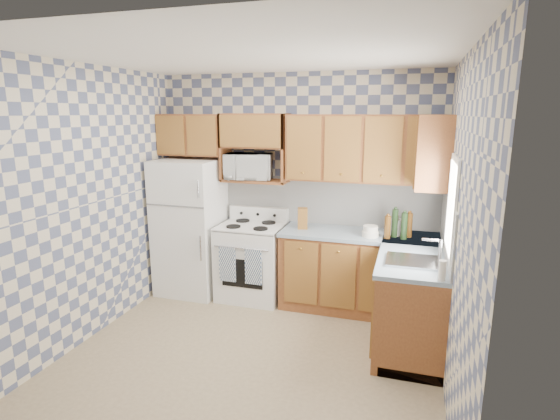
# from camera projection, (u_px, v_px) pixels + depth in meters

# --- Properties ---
(floor) EXTENTS (3.40, 3.40, 0.00)m
(floor) POSITION_uv_depth(u_px,v_px,m) (252.00, 355.00, 4.12)
(floor) COLOR #806D50
(floor) RESTS_ON ground
(back_wall) EXTENTS (3.40, 0.02, 2.70)m
(back_wall) POSITION_uv_depth(u_px,v_px,m) (296.00, 187.00, 5.32)
(back_wall) COLOR #4E5777
(back_wall) RESTS_ON ground
(right_wall) EXTENTS (0.02, 3.20, 2.70)m
(right_wall) POSITION_uv_depth(u_px,v_px,m) (457.00, 231.00, 3.34)
(right_wall) COLOR #4E5777
(right_wall) RESTS_ON ground
(backsplash_back) EXTENTS (2.60, 0.02, 0.56)m
(backsplash_back) POSITION_uv_depth(u_px,v_px,m) (328.00, 201.00, 5.23)
(backsplash_back) COLOR white
(backsplash_back) RESTS_ON back_wall
(backsplash_right) EXTENTS (0.02, 1.60, 0.56)m
(backsplash_right) POSITION_uv_depth(u_px,v_px,m) (447.00, 225.00, 4.12)
(backsplash_right) COLOR white
(backsplash_right) RESTS_ON right_wall
(refrigerator) EXTENTS (0.75, 0.70, 1.68)m
(refrigerator) POSITION_uv_depth(u_px,v_px,m) (191.00, 227.00, 5.46)
(refrigerator) COLOR white
(refrigerator) RESTS_ON floor
(stove_body) EXTENTS (0.76, 0.65, 0.90)m
(stove_body) POSITION_uv_depth(u_px,v_px,m) (252.00, 262.00, 5.34)
(stove_body) COLOR white
(stove_body) RESTS_ON floor
(cooktop) EXTENTS (0.76, 0.65, 0.02)m
(cooktop) POSITION_uv_depth(u_px,v_px,m) (251.00, 226.00, 5.24)
(cooktop) COLOR silver
(cooktop) RESTS_ON stove_body
(backguard) EXTENTS (0.76, 0.08, 0.17)m
(backguard) POSITION_uv_depth(u_px,v_px,m) (259.00, 213.00, 5.48)
(backguard) COLOR white
(backguard) RESTS_ON cooktop
(dish_towel_left) EXTENTS (0.20, 0.02, 0.42)m
(dish_towel_left) POSITION_uv_depth(u_px,v_px,m) (227.00, 264.00, 5.05)
(dish_towel_left) COLOR navy
(dish_towel_left) RESTS_ON stove_body
(dish_towel_right) EXTENTS (0.20, 0.02, 0.42)m
(dish_towel_right) POSITION_uv_depth(u_px,v_px,m) (253.00, 267.00, 4.96)
(dish_towel_right) COLOR navy
(dish_towel_right) RESTS_ON stove_body
(base_cabinets_back) EXTENTS (1.75, 0.60, 0.88)m
(base_cabinets_back) POSITION_uv_depth(u_px,v_px,m) (359.00, 273.00, 5.00)
(base_cabinets_back) COLOR brown
(base_cabinets_back) RESTS_ON floor
(base_cabinets_right) EXTENTS (0.60, 1.60, 0.88)m
(base_cabinets_right) POSITION_uv_depth(u_px,v_px,m) (410.00, 296.00, 4.37)
(base_cabinets_right) COLOR brown
(base_cabinets_right) RESTS_ON floor
(countertop_back) EXTENTS (1.77, 0.63, 0.04)m
(countertop_back) POSITION_uv_depth(u_px,v_px,m) (360.00, 235.00, 4.90)
(countertop_back) COLOR slate
(countertop_back) RESTS_ON base_cabinets_back
(countertop_right) EXTENTS (0.63, 1.60, 0.04)m
(countertop_right) POSITION_uv_depth(u_px,v_px,m) (413.00, 252.00, 4.27)
(countertop_right) COLOR slate
(countertop_right) RESTS_ON base_cabinets_right
(upper_cabinets_back) EXTENTS (1.75, 0.33, 0.74)m
(upper_cabinets_back) POSITION_uv_depth(u_px,v_px,m) (365.00, 149.00, 4.82)
(upper_cabinets_back) COLOR brown
(upper_cabinets_back) RESTS_ON back_wall
(upper_cabinets_fridge) EXTENTS (0.82, 0.33, 0.50)m
(upper_cabinets_fridge) POSITION_uv_depth(u_px,v_px,m) (193.00, 135.00, 5.39)
(upper_cabinets_fridge) COLOR brown
(upper_cabinets_fridge) RESTS_ON back_wall
(upper_cabinets_right) EXTENTS (0.33, 0.70, 0.74)m
(upper_cabinets_right) POSITION_uv_depth(u_px,v_px,m) (433.00, 152.00, 4.44)
(upper_cabinets_right) COLOR brown
(upper_cabinets_right) RESTS_ON right_wall
(microwave_shelf) EXTENTS (0.80, 0.33, 0.03)m
(microwave_shelf) POSITION_uv_depth(u_px,v_px,m) (255.00, 181.00, 5.28)
(microwave_shelf) COLOR brown
(microwave_shelf) RESTS_ON back_wall
(microwave) EXTENTS (0.62, 0.48, 0.31)m
(microwave) POSITION_uv_depth(u_px,v_px,m) (249.00, 166.00, 5.27)
(microwave) COLOR white
(microwave) RESTS_ON microwave_shelf
(sink) EXTENTS (0.48, 0.40, 0.03)m
(sink) POSITION_uv_depth(u_px,v_px,m) (413.00, 261.00, 3.94)
(sink) COLOR #B7B7BC
(sink) RESTS_ON countertop_right
(window) EXTENTS (0.02, 0.66, 0.86)m
(window) POSITION_uv_depth(u_px,v_px,m) (452.00, 207.00, 3.74)
(window) COLOR silver
(window) RESTS_ON right_wall
(bottle_0) EXTENTS (0.07, 0.07, 0.31)m
(bottle_0) POSITION_uv_depth(u_px,v_px,m) (395.00, 223.00, 4.71)
(bottle_0) COLOR black
(bottle_0) RESTS_ON countertop_back
(bottle_1) EXTENTS (0.07, 0.07, 0.29)m
(bottle_1) POSITION_uv_depth(u_px,v_px,m) (404.00, 226.00, 4.63)
(bottle_1) COLOR black
(bottle_1) RESTS_ON countertop_back
(bottle_2) EXTENTS (0.07, 0.07, 0.26)m
(bottle_2) POSITION_uv_depth(u_px,v_px,m) (409.00, 225.00, 4.71)
(bottle_2) COLOR #4C2D0F
(bottle_2) RESTS_ON countertop_back
(bottle_3) EXTENTS (0.07, 0.07, 0.24)m
(bottle_3) POSITION_uv_depth(u_px,v_px,m) (387.00, 227.00, 4.66)
(bottle_3) COLOR #4C2D0F
(bottle_3) RESTS_ON countertop_back
(knife_block) EXTENTS (0.14, 0.14, 0.24)m
(knife_block) POSITION_uv_depth(u_px,v_px,m) (303.00, 218.00, 5.05)
(knife_block) COLOR brown
(knife_block) RESTS_ON countertop_back
(electric_kettle) EXTENTS (0.14, 0.14, 0.18)m
(electric_kettle) POSITION_uv_depth(u_px,v_px,m) (396.00, 227.00, 4.78)
(electric_kettle) COLOR white
(electric_kettle) RESTS_ON countertop_back
(food_containers) EXTENTS (0.18, 0.18, 0.12)m
(food_containers) POSITION_uv_depth(u_px,v_px,m) (370.00, 231.00, 4.73)
(food_containers) COLOR silver
(food_containers) RESTS_ON countertop_back
(soap_bottle) EXTENTS (0.06, 0.06, 0.17)m
(soap_bottle) POSITION_uv_depth(u_px,v_px,m) (442.00, 271.00, 3.48)
(soap_bottle) COLOR silver
(soap_bottle) RESTS_ON countertop_right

